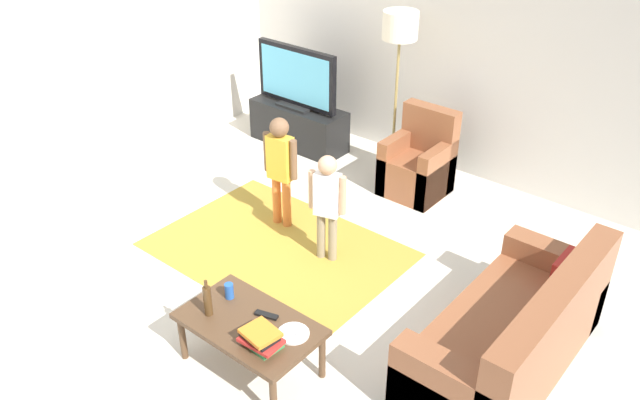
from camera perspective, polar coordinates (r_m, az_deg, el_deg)
name	(u,v)px	position (r m, az deg, el deg)	size (l,w,h in m)	color
ground	(274,295)	(5.56, -3.98, -8.22)	(7.80, 7.80, 0.00)	beige
wall_back	(468,50)	(7.13, 12.67, 12.54)	(6.00, 0.12, 2.70)	silver
wall_left	(44,63)	(7.11, -22.72, 10.86)	(0.12, 6.00, 2.70)	silver
area_rug	(277,249)	(6.09, -3.70, -4.25)	(2.20, 1.60, 0.01)	#B28C33
tv_stand	(299,126)	(7.89, -1.86, 6.42)	(1.20, 0.44, 0.50)	black
tv	(297,78)	(7.65, -2.04, 10.50)	(1.10, 0.28, 0.71)	black
couch	(517,338)	(4.92, 16.66, -11.40)	(0.80, 1.80, 0.86)	brown
armchair	(419,165)	(6.94, 8.58, 2.97)	(0.60, 0.60, 0.90)	brown
floor_lamp	(400,35)	(6.85, 6.91, 14.01)	(0.36, 0.36, 1.78)	#262626
child_near_tv	(280,162)	(6.12, -3.44, 3.26)	(0.37, 0.18, 1.11)	orange
child_center	(327,199)	(5.64, 0.61, 0.10)	(0.33, 0.18, 1.02)	gray
coffee_table	(250,327)	(4.71, -6.09, -10.88)	(1.00, 0.60, 0.42)	#513823
book_stack	(261,338)	(4.46, -5.11, -11.82)	(0.28, 0.24, 0.12)	#388C4C
bottle	(208,300)	(4.71, -9.69, -8.54)	(0.06, 0.06, 0.29)	#4C3319
tv_remote	(266,315)	(4.71, -4.65, -9.88)	(0.17, 0.05, 0.02)	black
soda_can	(229,291)	(4.87, -7.85, -7.79)	(0.07, 0.07, 0.12)	#2659B2
plate	(293,334)	(4.56, -2.32, -11.46)	(0.22, 0.22, 0.02)	white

